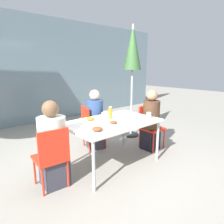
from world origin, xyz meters
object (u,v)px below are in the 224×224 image
at_px(chair_right, 149,124).
at_px(bottle, 110,113).
at_px(chair_left, 52,154).
at_px(chair_far, 90,124).
at_px(person_left, 53,147).
at_px(closed_umbrella, 133,53).
at_px(salad_bowl, 106,114).
at_px(drinking_cup, 149,115).
at_px(person_right, 151,122).
at_px(person_far, 95,121).

distance_m(chair_right, bottle, 1.03).
bearing_deg(chair_left, chair_far, 38.37).
relative_size(person_left, closed_umbrella, 0.48).
relative_size(chair_left, chair_right, 1.00).
bearing_deg(chair_right, closed_umbrella, -106.89).
height_order(chair_left, person_left, person_left).
distance_m(person_left, closed_umbrella, 2.74).
bearing_deg(person_left, bottle, 7.74).
height_order(closed_umbrella, salad_bowl, closed_umbrella).
bearing_deg(drinking_cup, person_left, 166.99).
relative_size(chair_left, bottle, 4.08).
xyz_separation_m(person_left, drinking_cup, (1.57, -0.36, 0.25)).
bearing_deg(chair_right, chair_left, 2.94).
bearing_deg(person_right, chair_right, -121.85).
height_order(person_far, bottle, person_far).
distance_m(closed_umbrella, bottle, 1.72).
xyz_separation_m(person_right, closed_umbrella, (0.29, 0.79, 1.35)).
height_order(bottle, salad_bowl, bottle).
bearing_deg(person_left, chair_far, 37.00).
height_order(person_left, person_right, person_left).
relative_size(person_left, chair_right, 1.40).
xyz_separation_m(chair_left, salad_bowl, (1.22, 0.37, 0.28)).
xyz_separation_m(bottle, drinking_cup, (0.49, -0.43, -0.05)).
bearing_deg(salad_bowl, chair_left, -163.08).
distance_m(chair_right, person_right, 0.12).
xyz_separation_m(chair_right, chair_far, (-0.91, 0.74, 0.00)).
height_order(person_right, chair_far, person_right).
distance_m(person_far, bottle, 0.67).
bearing_deg(chair_left, salad_bowl, 21.24).
xyz_separation_m(person_far, drinking_cup, (0.38, -1.02, 0.24)).
xyz_separation_m(person_right, salad_bowl, (-0.82, 0.40, 0.21)).
xyz_separation_m(person_right, drinking_cup, (-0.41, -0.26, 0.24)).
bearing_deg(person_right, closed_umbrella, -108.55).
bearing_deg(bottle, person_far, 79.30).
height_order(chair_left, closed_umbrella, closed_umbrella).
distance_m(person_right, chair_far, 1.19).
bearing_deg(chair_right, person_far, -37.06).
bearing_deg(chair_far, person_far, 58.15).
height_order(chair_far, bottle, bottle).
bearing_deg(chair_far, salad_bowl, 20.70).
height_order(chair_left, chair_right, same).
relative_size(chair_far, bottle, 4.08).
relative_size(person_left, bottle, 5.71).
relative_size(chair_left, chair_far, 1.00).
bearing_deg(chair_left, closed_umbrella, 22.65).
bearing_deg(drinking_cup, closed_umbrella, 56.43).
relative_size(chair_right, closed_umbrella, 0.34).
distance_m(chair_far, bottle, 0.75).
distance_m(chair_far, drinking_cup, 1.21).
bearing_deg(person_far, salad_bowl, 11.44).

